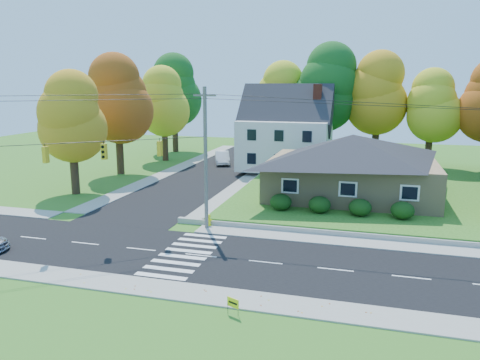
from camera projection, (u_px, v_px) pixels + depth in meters
The scene contains 21 objects.
ground at pixel (201, 256), 28.23m from camera, with size 120.00×120.00×0.00m, color #3D7923.
road_main at pixel (201, 256), 28.22m from camera, with size 90.00×8.00×0.02m, color black.
road_cross at pixel (215, 172), 54.85m from camera, with size 8.00×44.00×0.02m, color black.
sidewalk_north at pixel (226, 230), 32.93m from camera, with size 90.00×2.00×0.08m, color #9C9A90.
sidewalk_south at pixel (166, 290), 23.51m from camera, with size 90.00×2.00×0.08m, color #9C9A90.
lawn at pixel (406, 190), 44.50m from camera, with size 30.00×30.00×0.50m, color #3D7923.
ranch_house at pixel (352, 165), 40.50m from camera, with size 14.60×10.60×5.40m.
colonial_house at pixel (286, 133), 53.66m from camera, with size 10.40×8.40×9.60m.
hedge_row at pixel (340, 206), 35.23m from camera, with size 10.70×1.70×1.27m.
traffic_infrastructure at pixel (205, 168), 28.49m from camera, with size 38.10×10.66×10.00m.
tree_lot_0 at pixel (279, 98), 59.09m from camera, with size 6.72×6.72×12.51m.
tree_lot_1 at pixel (327, 88), 56.29m from camera, with size 7.84×7.84×14.60m.
tree_lot_2 at pixel (378, 94), 55.76m from camera, with size 7.28×7.28×13.56m.
tree_lot_3 at pixel (432, 106), 53.49m from camera, with size 6.16×6.16×11.47m.
tree_west_0 at pixel (71, 117), 42.60m from camera, with size 6.16×6.16×11.47m.
tree_west_1 at pixel (117, 99), 52.02m from camera, with size 7.28×7.28×13.56m.
tree_west_2 at pixel (164, 102), 61.30m from camera, with size 6.72×6.72×12.51m.
tree_west_3 at pixel (174, 91), 69.11m from camera, with size 7.84×7.84×14.60m.
white_car at pixel (222, 158), 59.95m from camera, with size 1.69×4.85×1.60m, color silver.
fire_hydrant at pixel (209, 221), 33.90m from camera, with size 0.53×0.41×0.92m.
yard_sign at pixel (233, 303), 20.89m from camera, with size 0.61×0.30×0.82m.
Camera 1 is at (9.54, -25.05, 10.24)m, focal length 35.00 mm.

